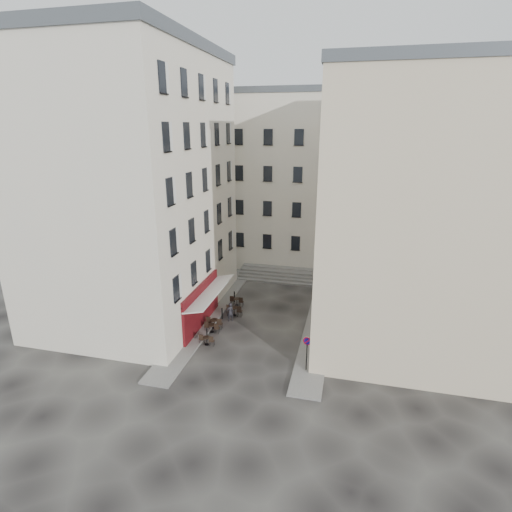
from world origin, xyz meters
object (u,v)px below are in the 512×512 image
(bistro_table_a, at_px, (207,340))
(bistro_table_b, at_px, (212,327))
(pedestrian, at_px, (230,312))
(no_parking_sign, at_px, (307,347))

(bistro_table_a, bearing_deg, bistro_table_b, 97.96)
(pedestrian, bearing_deg, bistro_table_a, 41.20)
(bistro_table_a, xyz_separation_m, bistro_table_b, (-0.26, 1.83, 0.02))
(bistro_table_b, bearing_deg, bistro_table_a, -82.04)
(no_parking_sign, distance_m, bistro_table_b, 8.41)
(no_parking_sign, xyz_separation_m, pedestrian, (-6.80, 5.53, -0.96))
(no_parking_sign, relative_size, pedestrian, 1.57)
(no_parking_sign, distance_m, bistro_table_a, 7.61)
(bistro_table_a, bearing_deg, no_parking_sign, -12.02)
(bistro_table_a, xyz_separation_m, pedestrian, (0.52, 3.97, 0.38))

